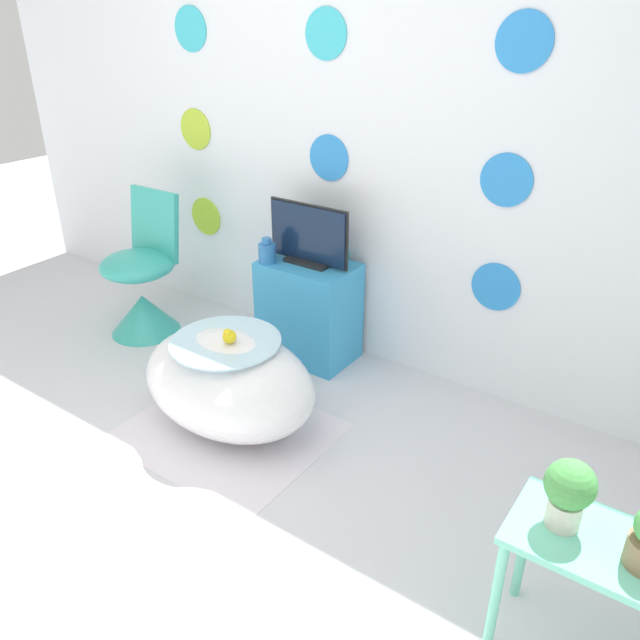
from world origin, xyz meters
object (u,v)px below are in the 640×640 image
Objects in this scene: tv at (308,237)px; potted_plant_left at (569,491)px; bathtub at (229,382)px; vase at (267,252)px; chair at (142,289)px.

tv reaches higher than potted_plant_left.
bathtub is 1.82× the size of tv.
tv is at bearing 96.37° from bathtub.
potted_plant_left is at bearing -26.97° from vase.
bathtub is 1.64m from potted_plant_left.
potted_plant_left is at bearing -32.47° from tv.
tv is 3.57× the size of vase.
bathtub is 0.80m from vase.
tv is (1.00, 0.33, 0.43)m from chair.
potted_plant_left is (1.65, -1.05, -0.10)m from tv.
chair is at bearing 158.71° from bathtub.
chair is at bearing 164.85° from potted_plant_left.
potted_plant_left is at bearing -15.15° from chair.
vase reaches higher than bathtub.
vase is (-0.19, -0.11, -0.09)m from tv.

